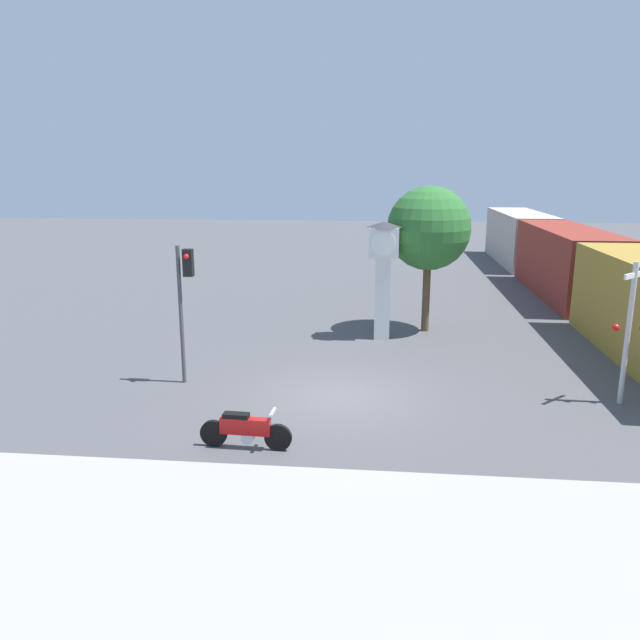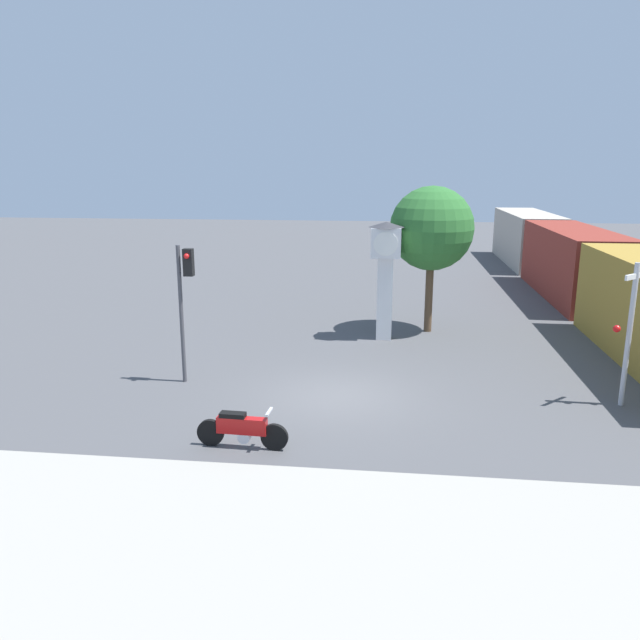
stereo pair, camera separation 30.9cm
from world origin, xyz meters
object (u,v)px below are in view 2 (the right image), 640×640
at_px(freight_train, 573,263).
at_px(street_tree, 432,229).
at_px(traffic_light, 185,289).
at_px(motorcycle, 242,429).
at_px(railroad_crossing_signal, 630,329).
at_px(clock_tower, 386,262).

relative_size(freight_train, street_tree, 5.94).
relative_size(freight_train, traffic_light, 8.11).
xyz_separation_m(motorcycle, traffic_light, (-2.71, 4.32, 2.41)).
bearing_deg(freight_train, street_tree, -133.73).
xyz_separation_m(traffic_light, railroad_crossing_signal, (12.42, -0.45, -0.72)).
xyz_separation_m(motorcycle, railroad_crossing_signal, (9.71, 3.87, 1.69)).
distance_m(clock_tower, street_tree, 2.43).
relative_size(clock_tower, traffic_light, 1.06).
height_order(motorcycle, street_tree, street_tree).
distance_m(clock_tower, traffic_light, 8.11).
xyz_separation_m(freight_train, traffic_light, (-14.99, -14.82, 1.17)).
xyz_separation_m(clock_tower, street_tree, (1.72, 1.31, 1.11)).
xyz_separation_m(motorcycle, clock_tower, (3.08, 10.00, 2.49)).
distance_m(motorcycle, freight_train, 22.77).
distance_m(freight_train, railroad_crossing_signal, 15.49).
bearing_deg(motorcycle, street_tree, 69.89).
xyz_separation_m(freight_train, street_tree, (-7.49, -7.83, 2.36)).
relative_size(motorcycle, traffic_light, 0.52).
bearing_deg(traffic_light, clock_tower, 44.48).
bearing_deg(street_tree, freight_train, 46.27).
relative_size(motorcycle, clock_tower, 0.49).
distance_m(clock_tower, freight_train, 13.03).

